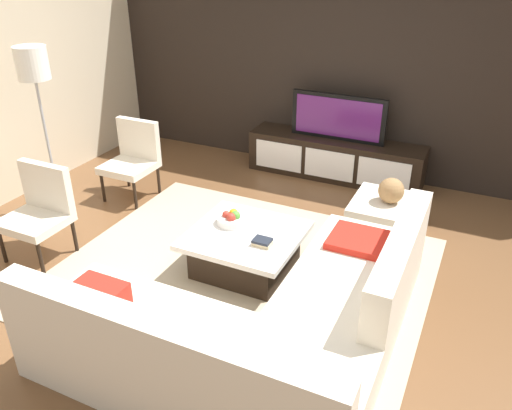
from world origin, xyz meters
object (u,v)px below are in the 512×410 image
at_px(accent_chair_near, 40,206).
at_px(ottoman, 387,220).
at_px(decorative_ball, 391,191).
at_px(coffee_table, 245,250).
at_px(television, 338,117).
at_px(media_console, 335,158).
at_px(book_stack, 262,242).
at_px(floor_lamp, 34,75).
at_px(fruit_bowl, 232,219).
at_px(sectional_couch, 264,326).
at_px(accent_chair_far, 133,155).

distance_m(accent_chair_near, ottoman, 3.31).
distance_m(accent_chair_near, decorative_ball, 3.30).
bearing_deg(accent_chair_near, coffee_table, 23.90).
bearing_deg(television, coffee_table, -92.49).
distance_m(media_console, book_stack, 2.42).
relative_size(floor_lamp, fruit_bowl, 6.29).
distance_m(television, decorative_ball, 1.54).
xyz_separation_m(ottoman, fruit_bowl, (-1.20, -1.00, 0.23)).
xyz_separation_m(media_console, floor_lamp, (-2.48, -2.13, 1.24)).
bearing_deg(coffee_table, sectional_couch, -56.98).
height_order(television, decorative_ball, television).
bearing_deg(ottoman, decorative_ball, 0.00).
distance_m(floor_lamp, decorative_ball, 3.66).
distance_m(floor_lamp, accent_chair_far, 1.32).
bearing_deg(television, floor_lamp, -139.39).
bearing_deg(ottoman, television, 127.54).
xyz_separation_m(television, decorative_ball, (0.92, -1.20, -0.25)).
height_order(accent_chair_near, accent_chair_far, same).
bearing_deg(accent_chair_far, media_console, 39.66).
height_order(ottoman, fruit_bowl, fruit_bowl).
relative_size(ottoman, accent_chair_far, 0.80).
bearing_deg(ottoman, coffee_table, -133.08).
xyz_separation_m(sectional_couch, ottoman, (0.41, 2.03, -0.08)).
xyz_separation_m(television, accent_chair_far, (-1.94, -1.45, -0.29)).
relative_size(accent_chair_near, fruit_bowl, 3.11).
bearing_deg(sectional_couch, ottoman, 78.48).
bearing_deg(television, book_stack, -87.15).
relative_size(floor_lamp, decorative_ball, 7.07).
xyz_separation_m(television, accent_chair_near, (-1.93, -2.84, -0.28)).
bearing_deg(ottoman, media_console, 127.55).
distance_m(television, ottoman, 1.62).
distance_m(accent_chair_near, floor_lamp, 1.34).
xyz_separation_m(sectional_couch, accent_chair_far, (-2.45, 1.78, 0.21)).
relative_size(accent_chair_far, book_stack, 5.42).
relative_size(media_console, book_stack, 13.40).
bearing_deg(ottoman, accent_chair_far, -174.95).
height_order(coffee_table, floor_lamp, floor_lamp).
relative_size(accent_chair_near, accent_chair_far, 1.00).
distance_m(media_console, sectional_couch, 3.27).
bearing_deg(floor_lamp, ottoman, 15.23).
relative_size(coffee_table, fruit_bowl, 3.44).
bearing_deg(accent_chair_far, sectional_couch, -33.29).
relative_size(ottoman, decorative_ball, 2.81).
distance_m(sectional_couch, accent_chair_far, 3.03).
distance_m(floor_lamp, ottoman, 3.76).
bearing_deg(accent_chair_near, television, 63.07).
bearing_deg(sectional_couch, fruit_bowl, 127.28).
bearing_deg(floor_lamp, decorative_ball, 15.23).
relative_size(television, decorative_ball, 4.63).
distance_m(ottoman, decorative_ball, 0.32).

